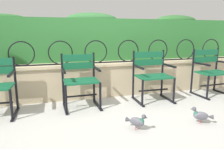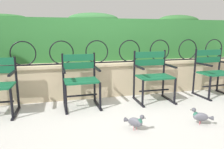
{
  "view_description": "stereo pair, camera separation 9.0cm",
  "coord_description": "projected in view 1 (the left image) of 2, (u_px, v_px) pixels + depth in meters",
  "views": [
    {
      "loc": [
        -0.88,
        -2.96,
        1.2
      ],
      "look_at": [
        0.0,
        0.09,
        0.55
      ],
      "focal_mm": 33.45,
      "sensor_mm": 36.0,
      "label": 1
    },
    {
      "loc": [
        -0.79,
        -2.99,
        1.2
      ],
      "look_at": [
        0.0,
        0.09,
        0.55
      ],
      "focal_mm": 33.45,
      "sensor_mm": 36.0,
      "label": 2
    }
  ],
  "objects": [
    {
      "name": "ground_plane",
      "position": [
        114.0,
        110.0,
        3.27
      ],
      "size": [
        60.0,
        60.0,
        0.0
      ],
      "primitive_type": "plane",
      "color": "#B7B5AF"
    },
    {
      "name": "stone_wall",
      "position": [
        101.0,
        79.0,
        3.98
      ],
      "size": [
        6.64,
        0.41,
        0.64
      ],
      "color": "tan",
      "rests_on": "ground"
    },
    {
      "name": "iron_arch_fence",
      "position": [
        97.0,
        53.0,
        3.78
      ],
      "size": [
        6.12,
        0.02,
        0.42
      ],
      "color": "black",
      "rests_on": "stone_wall"
    },
    {
      "name": "hedge_row",
      "position": [
        98.0,
        38.0,
        4.23
      ],
      "size": [
        6.51,
        0.49,
        0.94
      ],
      "color": "#2D7033",
      "rests_on": "stone_wall"
    },
    {
      "name": "park_chair_centre_left",
      "position": [
        80.0,
        79.0,
        3.35
      ],
      "size": [
        0.58,
        0.54,
        0.86
      ],
      "color": "#145B38",
      "rests_on": "ground"
    },
    {
      "name": "park_chair_centre_right",
      "position": [
        152.0,
        74.0,
        3.68
      ],
      "size": [
        0.63,
        0.53,
        0.88
      ],
      "color": "#145B38",
      "rests_on": "ground"
    },
    {
      "name": "park_chair_rightmost",
      "position": [
        211.0,
        70.0,
        4.03
      ],
      "size": [
        0.65,
        0.55,
        0.88
      ],
      "color": "#145B38",
      "rests_on": "ground"
    },
    {
      "name": "pigeon_near_chairs",
      "position": [
        137.0,
        121.0,
        2.58
      ],
      "size": [
        0.22,
        0.25,
        0.22
      ],
      "color": "#5B5B66",
      "rests_on": "ground"
    },
    {
      "name": "pigeon_far_side",
      "position": [
        201.0,
        115.0,
        2.77
      ],
      "size": [
        0.27,
        0.19,
        0.22
      ],
      "color": "#5B5B66",
      "rests_on": "ground"
    }
  ]
}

